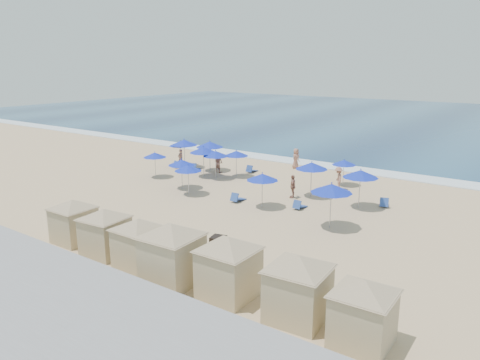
# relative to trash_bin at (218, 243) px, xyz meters

# --- Properties ---
(ground) EXTENTS (160.00, 160.00, 0.00)m
(ground) POSITION_rel_trash_bin_xyz_m (-4.12, 5.81, -0.36)
(ground) COLOR tan
(ground) RESTS_ON ground
(ocean) EXTENTS (160.00, 80.00, 0.06)m
(ocean) POSITION_rel_trash_bin_xyz_m (-4.12, 60.81, -0.33)
(ocean) COLOR navy
(ocean) RESTS_ON ground
(surf_line) EXTENTS (160.00, 2.50, 0.08)m
(surf_line) POSITION_rel_trash_bin_xyz_m (-4.12, 21.31, -0.32)
(surf_line) COLOR white
(surf_line) RESTS_ON ground
(seawall) EXTENTS (160.00, 6.10, 1.22)m
(seawall) POSITION_rel_trash_bin_xyz_m (-4.12, -7.69, 0.30)
(seawall) COLOR gray
(seawall) RESTS_ON ground
(trash_bin) EXTENTS (0.86, 0.86, 0.71)m
(trash_bin) POSITION_rel_trash_bin_xyz_m (0.00, 0.00, 0.00)
(trash_bin) COLOR black
(trash_bin) RESTS_ON ground
(cabana_0) EXTENTS (4.08, 4.08, 2.56)m
(cabana_0) POSITION_rel_trash_bin_xyz_m (-6.90, -3.58, 1.11)
(cabana_0) COLOR tan
(cabana_0) RESTS_ON ground
(cabana_1) EXTENTS (4.14, 4.14, 2.61)m
(cabana_1) POSITION_rel_trash_bin_xyz_m (-4.18, -3.71, 1.14)
(cabana_1) COLOR tan
(cabana_1) RESTS_ON ground
(cabana_2) EXTENTS (4.09, 4.09, 2.57)m
(cabana_2) POSITION_rel_trash_bin_xyz_m (-1.77, -3.71, 1.11)
(cabana_2) COLOR tan
(cabana_2) RESTS_ON ground
(cabana_3) EXTENTS (4.70, 4.70, 2.95)m
(cabana_3) POSITION_rel_trash_bin_xyz_m (0.65, -4.01, 1.33)
(cabana_3) COLOR tan
(cabana_3) RESTS_ON ground
(cabana_4) EXTENTS (4.47, 4.47, 2.80)m
(cabana_4) POSITION_rel_trash_bin_xyz_m (3.36, -3.57, 1.25)
(cabana_4) COLOR tan
(cabana_4) RESTS_ON ground
(cabana_5) EXTENTS (4.44, 4.44, 2.79)m
(cabana_5) POSITION_rel_trash_bin_xyz_m (6.50, -3.49, 1.24)
(cabana_5) COLOR tan
(cabana_5) RESTS_ON ground
(cabana_6) EXTENTS (4.11, 4.11, 2.58)m
(cabana_6) POSITION_rel_trash_bin_xyz_m (9.04, -3.62, 1.12)
(cabana_6) COLOR tan
(cabana_6) RESTS_ON ground
(umbrella_0) EXTENTS (2.36, 2.36, 2.68)m
(umbrella_0) POSITION_rel_trash_bin_xyz_m (-14.22, 13.15, 1.97)
(umbrella_0) COLOR #A5A8AD
(umbrella_0) RESTS_ON ground
(umbrella_1) EXTENTS (1.91, 1.91, 2.18)m
(umbrella_1) POSITION_rel_trash_bin_xyz_m (-13.80, 9.09, 1.53)
(umbrella_1) COLOR #A5A8AD
(umbrella_1) RESTS_ON ground
(umbrella_2) EXTENTS (2.09, 2.09, 2.38)m
(umbrella_2) POSITION_rel_trash_bin_xyz_m (-15.15, 13.65, 1.71)
(umbrella_2) COLOR #A5A8AD
(umbrella_2) RESTS_ON ground
(umbrella_3) EXTENTS (2.03, 2.03, 2.31)m
(umbrella_3) POSITION_rel_trash_bin_xyz_m (-9.61, 7.77, 1.65)
(umbrella_3) COLOR #A5A8AD
(umbrella_3) RESTS_ON ground
(umbrella_4) EXTENTS (2.38, 2.38, 2.71)m
(umbrella_4) POSITION_rel_trash_bin_xyz_m (-11.63, 13.58, 1.99)
(umbrella_4) COLOR #A5A8AD
(umbrella_4) RESTS_ON ground
(umbrella_5) EXTENTS (2.01, 2.01, 2.28)m
(umbrella_5) POSITION_rel_trash_bin_xyz_m (-8.48, 13.18, 1.62)
(umbrella_5) COLOR #A5A8AD
(umbrella_5) RESTS_ON ground
(umbrella_6) EXTENTS (1.98, 1.98, 2.25)m
(umbrella_6) POSITION_rel_trash_bin_xyz_m (-8.10, 6.81, 1.60)
(umbrella_6) COLOR #A5A8AD
(umbrella_6) RESTS_ON ground
(umbrella_7) EXTENTS (2.27, 2.27, 2.58)m
(umbrella_7) POSITION_rel_trash_bin_xyz_m (-0.69, 11.49, 1.88)
(umbrella_7) COLOR #A5A8AD
(umbrella_7) RESTS_ON ground
(umbrella_8) EXTENTS (2.08, 2.08, 2.37)m
(umbrella_8) POSITION_rel_trash_bin_xyz_m (-2.11, 7.32, 1.70)
(umbrella_8) COLOR #A5A8AD
(umbrella_8) RESTS_ON ground
(umbrella_9) EXTENTS (1.84, 1.84, 2.10)m
(umbrella_9) POSITION_rel_trash_bin_xyz_m (-0.09, 15.73, 1.46)
(umbrella_9) COLOR #A5A8AD
(umbrella_9) RESTS_ON ground
(umbrella_10) EXTENTS (2.32, 2.32, 2.64)m
(umbrella_10) POSITION_rel_trash_bin_xyz_m (3.10, 10.96, 1.93)
(umbrella_10) COLOR #A5A8AD
(umbrella_10) RESTS_ON ground
(umbrella_11) EXTENTS (2.40, 2.40, 2.73)m
(umbrella_11) POSITION_rel_trash_bin_xyz_m (3.22, 6.31, 2.01)
(umbrella_11) COLOR #A5A8AD
(umbrella_11) RESTS_ON ground
(umbrella_12) EXTENTS (2.29, 2.29, 2.61)m
(umbrella_12) POSITION_rel_trash_bin_xyz_m (-10.70, 11.61, 1.91)
(umbrella_12) COLOR #A5A8AD
(umbrella_12) RESTS_ON ground
(umbrella_13) EXTENTS (2.11, 2.11, 2.40)m
(umbrella_13) POSITION_rel_trash_bin_xyz_m (-9.46, 11.68, 1.73)
(umbrella_13) COLOR #A5A8AD
(umbrella_13) RESTS_ON ground
(beach_chair_0) EXTENTS (0.85, 1.30, 0.66)m
(beach_chair_0) POSITION_rel_trash_bin_xyz_m (-14.79, 12.90, -0.13)
(beach_chair_0) COLOR #294999
(beach_chair_0) RESTS_ON ground
(beach_chair_1) EXTENTS (1.01, 1.44, 0.73)m
(beach_chair_1) POSITION_rel_trash_bin_xyz_m (-12.79, 12.82, -0.10)
(beach_chair_1) COLOR #294999
(beach_chair_1) RESTS_ON ground
(beach_chair_2) EXTENTS (0.63, 1.29, 0.69)m
(beach_chair_2) POSITION_rel_trash_bin_xyz_m (-8.31, 15.15, -0.11)
(beach_chair_2) COLOR #294999
(beach_chair_2) RESTS_ON ground
(beach_chair_3) EXTENTS (0.59, 1.27, 0.69)m
(beach_chair_3) POSITION_rel_trash_bin_xyz_m (-4.19, 7.40, -0.12)
(beach_chair_3) COLOR #294999
(beach_chair_3) RESTS_ON ground
(beach_chair_4) EXTENTS (0.54, 1.19, 0.65)m
(beach_chair_4) POSITION_rel_trash_bin_xyz_m (0.06, 8.44, -0.13)
(beach_chair_4) COLOR #294999
(beach_chair_4) RESTS_ON ground
(beach_chair_5) EXTENTS (0.92, 1.37, 0.69)m
(beach_chair_5) POSITION_rel_trash_bin_xyz_m (4.39, 12.16, -0.12)
(beach_chair_5) COLOR #294999
(beach_chair_5) RESTS_ON ground
(beachgoer_0) EXTENTS (0.40, 0.61, 1.66)m
(beachgoer_0) POSITION_rel_trash_bin_xyz_m (-14.67, 13.10, 0.47)
(beachgoer_0) COLOR #A56E5B
(beachgoer_0) RESTS_ON ground
(beachgoer_1) EXTENTS (0.91, 0.75, 1.72)m
(beachgoer_1) POSITION_rel_trash_bin_xyz_m (-10.70, 13.59, 0.51)
(beachgoer_1) COLOR #A56E5B
(beachgoer_1) RESTS_ON ground
(beachgoer_2) EXTENTS (0.73, 1.05, 1.66)m
(beachgoer_2) POSITION_rel_trash_bin_xyz_m (-1.58, 10.46, 0.47)
(beachgoer_2) COLOR #A56E5B
(beachgoer_2) RESTS_ON ground
(beachgoer_3) EXTENTS (1.12, 1.29, 1.74)m
(beachgoer_3) POSITION_rel_trash_bin_xyz_m (0.13, 14.31, 0.51)
(beachgoer_3) COLOR #A56E5B
(beachgoer_3) RESTS_ON ground
(beachgoer_4) EXTENTS (0.59, 0.90, 1.82)m
(beachgoer_4) POSITION_rel_trash_bin_xyz_m (-5.98, 18.81, 0.55)
(beachgoer_4) COLOR #A56E5B
(beachgoer_4) RESTS_ON ground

